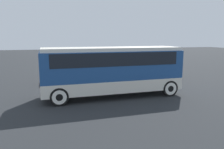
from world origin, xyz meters
name	(u,v)px	position (x,y,z in m)	size (l,w,h in m)	color
ground_plane	(112,96)	(0.00, 0.00, 0.00)	(120.00, 120.00, 0.00)	#26282B
tour_bus	(113,67)	(0.10, 0.00, 1.96)	(9.14, 2.65, 3.27)	silver
parked_car_near	(70,74)	(-2.18, 5.60, 0.73)	(4.23, 1.91, 1.49)	maroon
parked_car_mid	(142,71)	(4.81, 5.70, 0.68)	(4.70, 1.81, 1.33)	#2D5638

